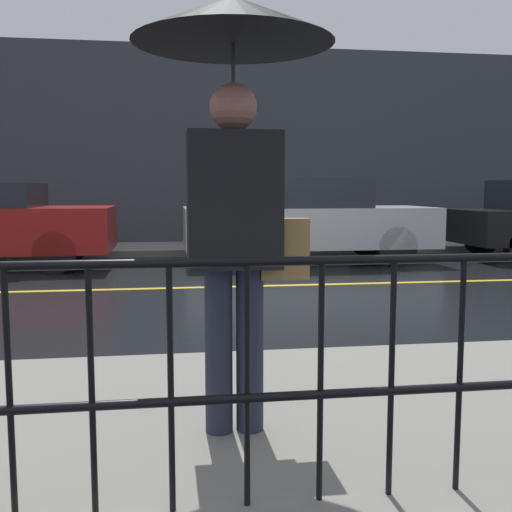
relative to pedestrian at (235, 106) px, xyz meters
The scene contains 7 objects.
ground_plane 5.77m from the pedestrian, 73.82° to the left, with size 80.00×80.00×0.00m, color black.
sidewalk_near 2.29m from the pedestrian, ahead, with size 28.00×2.45×0.14m.
sidewalk_far 10.35m from the pedestrian, 81.37° to the left, with size 28.00×2.01×0.14m.
lane_marking 5.77m from the pedestrian, 73.82° to the left, with size 25.20×0.12×0.01m.
building_storefront 11.37m from the pedestrian, 82.24° to the left, with size 28.00×0.30×4.62m.
pedestrian is the anchor object (origin of this frame).
car_silver 8.22m from the pedestrian, 74.43° to the left, with size 4.54×1.76×1.55m.
Camera 1 is at (-1.86, -8.18, 1.35)m, focal length 42.00 mm.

